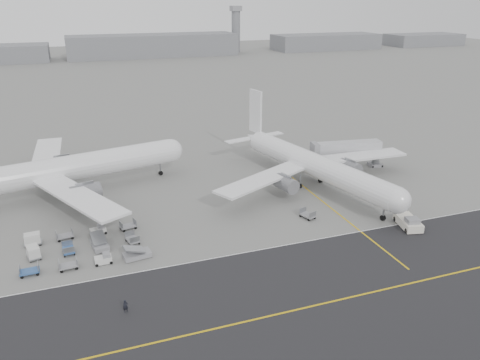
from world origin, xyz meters
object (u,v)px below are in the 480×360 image
object	(u,v)px
airliner_b	(312,164)
ground_crew_a	(126,306)
pushback_tug	(409,222)
airliner_a	(59,170)
control_tower	(236,28)
jet_bridge	(347,149)

from	to	relation	value
airliner_b	ground_crew_a	size ratio (longest dim) A/B	27.02
pushback_tug	airliner_a	bearing A→B (deg)	161.32
airliner_a	pushback_tug	distance (m)	67.14
control_tower	ground_crew_a	xyz separation A→B (m)	(-110.64, -276.09, -15.35)
ground_crew_a	jet_bridge	bearing A→B (deg)	29.36
airliner_a	pushback_tug	xyz separation A→B (m)	(56.94, -35.31, -4.41)
airliner_b	jet_bridge	bearing A→B (deg)	15.73
jet_bridge	ground_crew_a	distance (m)	66.78
pushback_tug	jet_bridge	bearing A→B (deg)	92.12
pushback_tug	jet_bridge	world-z (taller)	jet_bridge
airliner_b	jet_bridge	world-z (taller)	airliner_b
ground_crew_a	airliner_b	bearing A→B (deg)	30.89
jet_bridge	airliner_a	bearing A→B (deg)	-176.50
pushback_tug	jet_bridge	xyz separation A→B (m)	(5.81, 29.90, 3.65)
ground_crew_a	control_tower	bearing A→B (deg)	63.38
airliner_a	airliner_b	world-z (taller)	airliner_a
jet_bridge	control_tower	bearing A→B (deg)	85.34
airliner_a	airliner_b	distance (m)	51.42
airliner_b	airliner_a	bearing A→B (deg)	153.01
jet_bridge	airliner_b	bearing A→B (deg)	-142.87
airliner_a	ground_crew_a	size ratio (longest dim) A/B	29.51
pushback_tug	airliner_b	bearing A→B (deg)	120.25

